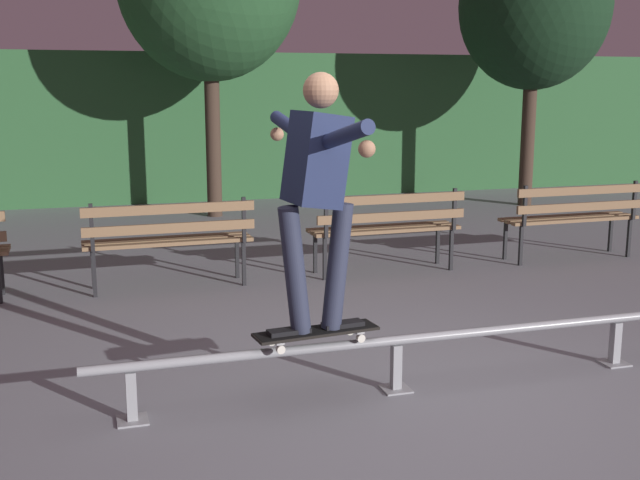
{
  "coord_description": "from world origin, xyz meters",
  "views": [
    {
      "loc": [
        -1.86,
        -4.23,
        1.93
      ],
      "look_at": [
        -0.27,
        0.99,
        0.85
      ],
      "focal_mm": 44.02,
      "sensor_mm": 36.0,
      "label": 1
    }
  ],
  "objects_px": {
    "skateboard": "(316,332)",
    "park_bench_rightmost": "(574,213)",
    "grind_rail": "(396,348)",
    "park_bench_right_center": "(387,223)",
    "park_bench_left_center": "(169,234)",
    "skateboarder": "(317,181)",
    "tree_far_right": "(534,7)"
  },
  "relations": [
    {
      "from": "grind_rail",
      "to": "park_bench_left_center",
      "type": "height_order",
      "value": "park_bench_left_center"
    },
    {
      "from": "skateboarder",
      "to": "park_bench_right_center",
      "type": "height_order",
      "value": "skateboarder"
    },
    {
      "from": "grind_rail",
      "to": "park_bench_rightmost",
      "type": "xyz_separation_m",
      "value": [
        3.35,
        2.99,
        0.26
      ]
    },
    {
      "from": "park_bench_rightmost",
      "to": "park_bench_left_center",
      "type": "bearing_deg",
      "value": 180.0
    },
    {
      "from": "park_bench_left_center",
      "to": "skateboarder",
      "type": "bearing_deg",
      "value": -79.2
    },
    {
      "from": "tree_far_right",
      "to": "park_bench_left_center",
      "type": "bearing_deg",
      "value": -148.53
    },
    {
      "from": "skateboard",
      "to": "grind_rail",
      "type": "bearing_deg",
      "value": 0.0
    },
    {
      "from": "skateboarder",
      "to": "park_bench_left_center",
      "type": "bearing_deg",
      "value": 100.8
    },
    {
      "from": "skateboard",
      "to": "park_bench_right_center",
      "type": "height_order",
      "value": "park_bench_right_center"
    },
    {
      "from": "skateboarder",
      "to": "park_bench_rightmost",
      "type": "distance_m",
      "value": 4.98
    },
    {
      "from": "grind_rail",
      "to": "park_bench_right_center",
      "type": "xyz_separation_m",
      "value": [
        1.13,
        2.99,
        0.26
      ]
    },
    {
      "from": "grind_rail",
      "to": "park_bench_left_center",
      "type": "bearing_deg",
      "value": 110.22
    },
    {
      "from": "grind_rail",
      "to": "skateboard",
      "type": "xyz_separation_m",
      "value": [
        -0.53,
        0.0,
        0.16
      ]
    },
    {
      "from": "skateboarder",
      "to": "park_bench_rightmost",
      "type": "bearing_deg",
      "value": 37.61
    },
    {
      "from": "grind_rail",
      "to": "park_bench_right_center",
      "type": "distance_m",
      "value": 3.21
    },
    {
      "from": "skateboard",
      "to": "skateboarder",
      "type": "height_order",
      "value": "skateboarder"
    },
    {
      "from": "park_bench_left_center",
      "to": "tree_far_right",
      "type": "height_order",
      "value": "tree_far_right"
    },
    {
      "from": "skateboard",
      "to": "park_bench_rightmost",
      "type": "relative_size",
      "value": 0.5
    },
    {
      "from": "grind_rail",
      "to": "tree_far_right",
      "type": "xyz_separation_m",
      "value": [
        5.05,
        6.76,
        2.85
      ]
    },
    {
      "from": "park_bench_rightmost",
      "to": "park_bench_right_center",
      "type": "bearing_deg",
      "value": 180.0
    },
    {
      "from": "grind_rail",
      "to": "skateboarder",
      "type": "distance_m",
      "value": 1.22
    },
    {
      "from": "skateboard",
      "to": "park_bench_rightmost",
      "type": "distance_m",
      "value": 4.91
    },
    {
      "from": "skateboard",
      "to": "park_bench_right_center",
      "type": "distance_m",
      "value": 3.43
    },
    {
      "from": "tree_far_right",
      "to": "skateboarder",
      "type": "bearing_deg",
      "value": -129.55
    },
    {
      "from": "grind_rail",
      "to": "park_bench_left_center",
      "type": "distance_m",
      "value": 3.2
    },
    {
      "from": "skateboarder",
      "to": "park_bench_rightmost",
      "type": "height_order",
      "value": "skateboarder"
    },
    {
      "from": "grind_rail",
      "to": "skateboard",
      "type": "relative_size",
      "value": 4.89
    },
    {
      "from": "skateboard",
      "to": "park_bench_left_center",
      "type": "distance_m",
      "value": 3.05
    },
    {
      "from": "park_bench_left_center",
      "to": "park_bench_rightmost",
      "type": "height_order",
      "value": "same"
    },
    {
      "from": "skateboarder",
      "to": "park_bench_rightmost",
      "type": "relative_size",
      "value": 0.97
    },
    {
      "from": "grind_rail",
      "to": "tree_far_right",
      "type": "distance_m",
      "value": 8.9
    },
    {
      "from": "skateboard",
      "to": "park_bench_rightmost",
      "type": "bearing_deg",
      "value": 37.59
    }
  ]
}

